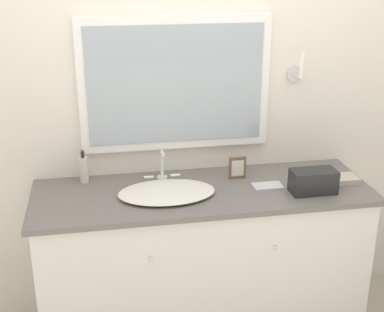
{
  "coord_description": "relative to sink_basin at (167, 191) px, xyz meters",
  "views": [
    {
      "loc": [
        -0.53,
        -2.26,
        2.09
      ],
      "look_at": [
        -0.06,
        0.32,
        1.09
      ],
      "focal_mm": 50.0,
      "sensor_mm": 36.0,
      "label": 1
    }
  ],
  "objects": [
    {
      "name": "wall_back",
      "position": [
        0.2,
        0.36,
        0.37
      ],
      "size": [
        8.0,
        0.18,
        2.55
      ],
      "color": "silver",
      "rests_on": "ground_plane"
    },
    {
      "name": "vanity_counter",
      "position": [
        0.2,
        0.02,
        -0.46
      ],
      "size": [
        1.83,
        0.62,
        0.89
      ],
      "color": "silver",
      "rests_on": "ground_plane"
    },
    {
      "name": "sink_basin",
      "position": [
        0.0,
        0.0,
        0.0
      ],
      "size": [
        0.51,
        0.38,
        0.19
      ],
      "color": "silver",
      "rests_on": "vanity_counter"
    },
    {
      "name": "soap_bottle",
      "position": [
        -0.43,
        0.24,
        0.06
      ],
      "size": [
        0.05,
        0.05,
        0.19
      ],
      "color": "beige",
      "rests_on": "vanity_counter"
    },
    {
      "name": "appliance_box",
      "position": [
        0.77,
        -0.11,
        0.04
      ],
      "size": [
        0.24,
        0.12,
        0.13
      ],
      "color": "black",
      "rests_on": "vanity_counter"
    },
    {
      "name": "picture_frame",
      "position": [
        0.42,
        0.14,
        0.05
      ],
      "size": [
        0.1,
        0.01,
        0.13
      ],
      "color": "brown",
      "rests_on": "vanity_counter"
    },
    {
      "name": "hand_towel_near_sink",
      "position": [
        1.0,
        -0.01,
        -0.0
      ],
      "size": [
        0.15,
        0.12,
        0.03
      ],
      "color": "#B7A899",
      "rests_on": "vanity_counter"
    },
    {
      "name": "metal_tray",
      "position": [
        0.56,
        0.0,
        -0.01
      ],
      "size": [
        0.16,
        0.1,
        0.01
      ],
      "color": "silver",
      "rests_on": "vanity_counter"
    }
  ]
}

